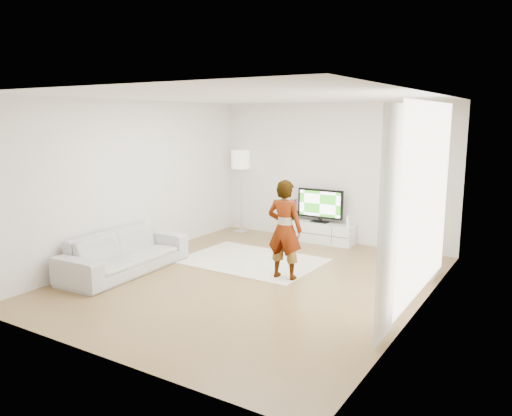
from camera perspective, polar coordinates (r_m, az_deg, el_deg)
The scene contains 17 objects.
floor at distance 7.87m, azimuth -0.33°, elevation -8.22°, with size 6.00×6.00×0.00m, color olive.
ceiling at distance 7.47m, azimuth -0.36°, elevation 12.62°, with size 6.00×6.00×0.00m, color white.
wall_left at distance 9.11m, azimuth -13.81°, elevation 3.07°, with size 0.02×6.00×2.80m, color silver.
wall_right at distance 6.58m, azimuth 18.44°, elevation 0.16°, with size 0.02×6.00×2.80m, color silver.
wall_back at distance 10.19m, azimuth 8.68°, elevation 3.98°, with size 5.00×0.02×2.80m, color silver.
wall_front at distance 5.28m, azimuth -17.91°, elevation -2.18°, with size 5.00×0.02×2.80m, color silver.
window at distance 6.86m, azimuth 18.89°, elevation 0.96°, with size 0.01×2.60×2.50m, color white.
curtain_near at distance 5.66m, azimuth 15.05°, elevation -1.75°, with size 0.04×0.70×2.60m, color white.
curtain_far at distance 8.15m, azimuth 20.38°, elevation 1.55°, with size 0.04×0.70×2.60m, color white.
media_console at distance 10.23m, azimuth 7.22°, elevation -2.76°, with size 1.44×0.41×0.41m.
television at distance 10.14m, azimuth 7.35°, elevation 0.42°, with size 0.97×0.19×0.68m.
game_console at distance 9.93m, azimuth 10.56°, elevation -1.45°, with size 0.06×0.15×0.21m.
potted_plant at distance 10.41m, azimuth 4.20°, elevation -0.15°, with size 0.24×0.24×0.42m, color #3F7238.
rug at distance 8.87m, azimuth -0.53°, elevation -6.02°, with size 2.36×1.70×0.01m, color white.
player at distance 7.74m, azimuth 3.30°, elevation -2.46°, with size 0.57×0.37×1.56m, color #334772.
sofa at distance 8.45m, azimuth -14.76°, elevation -4.91°, with size 2.27×0.89×0.66m, color #AFAEAA.
floor_lamp at distance 10.86m, azimuth -1.77°, elevation 5.14°, with size 0.40×0.40×1.80m.
Camera 1 is at (3.96, -6.32, 2.49)m, focal length 35.00 mm.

